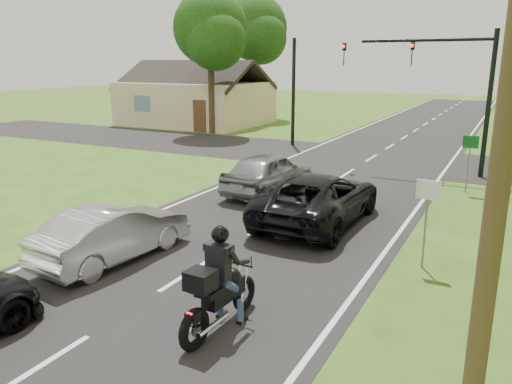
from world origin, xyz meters
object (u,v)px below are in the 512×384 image
(silver_suv, at_px, (269,172))
(dark_suv, at_px, (319,198))
(traffic_signal, at_px, (443,76))
(silver_sedan, at_px, (113,233))
(sign_white, at_px, (427,202))
(motorcycle_rider, at_px, (218,290))
(sign_green, at_px, (470,150))

(silver_suv, bearing_deg, dark_suv, 143.70)
(traffic_signal, bearing_deg, silver_sedan, -111.21)
(silver_sedan, bearing_deg, sign_white, -151.03)
(traffic_signal, height_order, sign_white, traffic_signal)
(silver_suv, relative_size, sign_white, 2.11)
(traffic_signal, bearing_deg, dark_suv, -102.81)
(dark_suv, distance_m, silver_suv, 3.84)
(silver_sedan, height_order, silver_suv, silver_suv)
(motorcycle_rider, height_order, sign_green, sign_green)
(sign_white, relative_size, sign_green, 1.00)
(silver_sedan, relative_size, sign_green, 1.93)
(sign_white, height_order, sign_green, same)
(traffic_signal, bearing_deg, sign_green, -62.62)
(dark_suv, xyz_separation_m, sign_green, (3.60, 5.95, 0.83))
(sign_white, bearing_deg, silver_sedan, -156.11)
(silver_sedan, bearing_deg, motorcycle_rider, 162.86)
(dark_suv, distance_m, sign_white, 4.06)
(silver_suv, xyz_separation_m, sign_green, (6.51, 3.44, 0.82))
(motorcycle_rider, height_order, silver_sedan, motorcycle_rider)
(motorcycle_rider, distance_m, silver_suv, 9.88)
(silver_suv, xyz_separation_m, traffic_signal, (4.95, 6.46, 3.36))
(motorcycle_rider, distance_m, sign_white, 5.49)
(motorcycle_rider, distance_m, silver_sedan, 4.36)
(silver_sedan, relative_size, silver_suv, 0.91)
(motorcycle_rider, bearing_deg, traffic_signal, 87.87)
(dark_suv, xyz_separation_m, silver_sedan, (-3.41, -5.06, -0.08))
(dark_suv, height_order, sign_white, sign_white)
(sign_green, bearing_deg, silver_suv, -152.15)
(motorcycle_rider, distance_m, traffic_signal, 16.10)
(silver_sedan, bearing_deg, traffic_signal, -106.14)
(sign_white, bearing_deg, motorcycle_rider, -120.78)
(dark_suv, xyz_separation_m, traffic_signal, (2.04, 8.97, 3.37))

